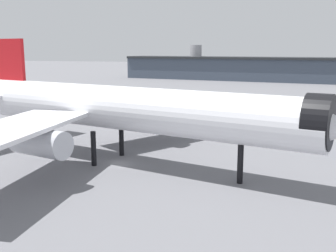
# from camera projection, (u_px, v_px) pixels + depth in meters

# --- Properties ---
(ground) EXTENTS (900.00, 900.00, 0.00)m
(ground) POSITION_uv_depth(u_px,v_px,m) (120.00, 164.00, 62.51)
(ground) COLOR slate
(airliner_near_gate) EXTENTS (66.92, 59.83, 19.21)m
(airliner_near_gate) POSITION_uv_depth(u_px,v_px,m) (120.00, 109.00, 61.82)
(airliner_near_gate) COLOR white
(airliner_near_gate) RESTS_ON ground
(terminal_building) EXTENTS (188.97, 46.24, 19.42)m
(terminal_building) POSITION_uv_depth(u_px,v_px,m) (290.00, 69.00, 214.44)
(terminal_building) COLOR #3D4756
(terminal_building) RESTS_ON ground
(baggage_tug_wing) EXTENTS (3.55, 2.76, 1.85)m
(baggage_tug_wing) POSITION_uv_depth(u_px,v_px,m) (156.00, 116.00, 101.26)
(baggage_tug_wing) COLOR black
(baggage_tug_wing) RESTS_ON ground
(traffic_cone_near_nose) EXTENTS (0.60, 0.60, 0.75)m
(traffic_cone_near_nose) POSITION_uv_depth(u_px,v_px,m) (1.00, 129.00, 87.61)
(traffic_cone_near_nose) COLOR #F2600C
(traffic_cone_near_nose) RESTS_ON ground
(traffic_cone_wingtip) EXTENTS (0.52, 0.52, 0.65)m
(traffic_cone_wingtip) POSITION_uv_depth(u_px,v_px,m) (180.00, 118.00, 101.42)
(traffic_cone_wingtip) COLOR #F2600C
(traffic_cone_wingtip) RESTS_ON ground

